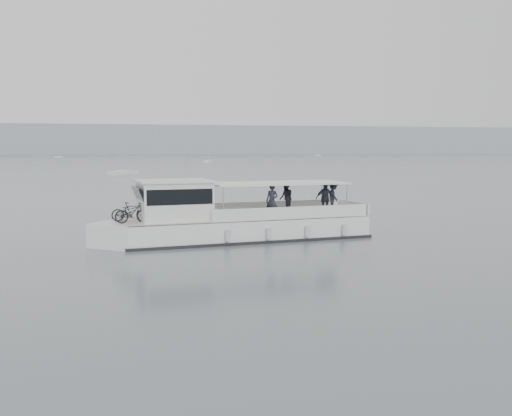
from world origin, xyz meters
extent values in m
plane|color=slate|center=(0.00, 0.00, 0.00)|extent=(1400.00, 1400.00, 0.00)
cube|color=#939EA8|center=(0.00, 560.00, 14.00)|extent=(1400.00, 90.00, 28.00)
cube|color=white|center=(-3.79, 0.56, 0.47)|extent=(12.80, 5.01, 1.35)
cube|color=white|center=(-9.96, -0.30, 0.47)|extent=(3.34, 3.34, 1.35)
cube|color=beige|center=(-3.79, 0.56, 1.14)|extent=(12.80, 5.01, 0.06)
cube|color=black|center=(-3.79, 0.56, 0.05)|extent=(13.02, 5.16, 0.19)
cube|color=white|center=(-2.16, 2.40, 1.45)|extent=(8.24, 1.25, 0.62)
cube|color=white|center=(-1.72, -0.77, 1.45)|extent=(8.24, 1.25, 0.62)
cube|color=white|center=(2.33, 1.41, 1.45)|extent=(0.56, 3.30, 0.62)
cube|color=white|center=(-7.49, 0.04, 2.08)|extent=(3.68, 3.23, 1.87)
cube|color=black|center=(-9.09, -0.18, 2.23)|extent=(0.93, 2.65, 1.20)
cube|color=black|center=(-7.49, 0.04, 2.39)|extent=(3.48, 3.25, 0.73)
cube|color=white|center=(-7.49, 0.04, 3.06)|extent=(3.91, 3.47, 0.10)
cube|color=white|center=(-2.15, 0.79, 2.85)|extent=(7.42, 4.06, 0.08)
cylinder|color=silver|center=(-5.24, -1.11, 2.00)|extent=(0.07, 0.07, 1.71)
cylinder|color=silver|center=(-5.64, 1.77, 2.00)|extent=(0.07, 0.07, 1.71)
cylinder|color=silver|center=(1.34, -0.19, 2.00)|extent=(0.07, 0.07, 1.71)
cylinder|color=silver|center=(0.94, 2.68, 2.00)|extent=(0.07, 0.07, 1.71)
cylinder|color=silver|center=(-8.24, 0.88, 4.41)|extent=(0.04, 0.04, 2.70)
cylinder|color=silver|center=(-6.98, -0.62, 4.20)|extent=(0.04, 0.04, 2.28)
cylinder|color=silver|center=(-5.08, -1.47, 0.52)|extent=(0.28, 0.28, 0.52)
cylinder|color=silver|center=(-3.02, -1.18, 0.52)|extent=(0.28, 0.28, 0.52)
cylinder|color=silver|center=(-0.97, -0.89, 0.52)|extent=(0.28, 0.28, 0.52)
cylinder|color=silver|center=(1.09, -0.61, 0.52)|extent=(0.28, 0.28, 0.52)
imported|color=black|center=(-9.61, 0.17, 1.61)|extent=(1.85, 0.86, 0.94)
imported|color=black|center=(-9.49, -0.66, 1.63)|extent=(1.69, 0.69, 0.99)
imported|color=#282A35|center=(-2.63, -0.22, 2.01)|extent=(0.76, 0.72, 1.74)
imported|color=#282A35|center=(-1.42, 1.62, 2.01)|extent=(0.69, 0.87, 1.74)
imported|color=#282A35|center=(0.41, 0.51, 2.01)|extent=(1.03, 0.44, 1.74)
imported|color=#282A35|center=(1.29, 1.68, 2.01)|extent=(1.17, 1.30, 1.74)
cube|color=white|center=(126.69, 389.89, 0.30)|extent=(5.14, 2.42, 0.75)
cube|color=white|center=(126.69, 389.89, 0.62)|extent=(1.94, 1.66, 0.45)
cube|color=white|center=(-11.63, 80.26, 0.30)|extent=(5.73, 5.77, 0.75)
cube|color=white|center=(-11.63, 80.26, 0.62)|extent=(2.74, 2.75, 0.45)
cylinder|color=silver|center=(-11.63, 80.26, 3.99)|extent=(0.08, 0.08, 6.77)
cube|color=white|center=(-53.82, 325.86, 0.30)|extent=(5.87, 4.97, 0.75)
cube|color=white|center=(-53.82, 325.86, 0.62)|extent=(2.63, 2.54, 0.45)
cylinder|color=silver|center=(-53.82, 325.86, 3.84)|extent=(0.08, 0.08, 6.47)
cube|color=white|center=(16.69, 179.36, 0.30)|extent=(4.30, 5.93, 0.75)
cube|color=white|center=(16.69, 179.36, 0.62)|extent=(2.36, 2.52, 0.45)
cylinder|color=silver|center=(16.69, 179.36, 3.75)|extent=(0.08, 0.08, 6.31)
camera|label=1|loc=(-9.27, -27.89, 4.58)|focal=40.00mm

